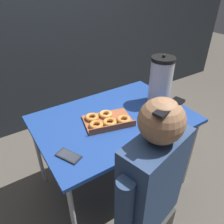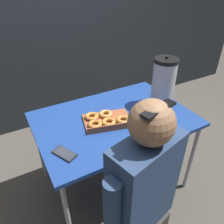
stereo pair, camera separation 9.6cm
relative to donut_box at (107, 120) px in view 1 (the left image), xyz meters
The scene contains 7 objects.
ground_plane 0.76m from the donut_box, 15.94° to the left, with size 12.00×12.00×0.00m, color #4C473F.
back_wall 1.45m from the donut_box, 86.52° to the left, with size 6.00×0.11×2.56m.
folding_table 0.11m from the donut_box, 15.94° to the left, with size 1.19×0.82×0.74m.
donut_box is the anchor object (origin of this frame).
coffee_urn 0.57m from the donut_box, ahead, with size 0.19×0.22×0.42m.
cell_phone 0.42m from the donut_box, 155.76° to the right, with size 0.14×0.17×0.01m.
person_seated 0.64m from the donut_box, 99.56° to the right, with size 0.52×0.28×1.26m.
Camera 1 is at (-0.77, -1.15, 1.70)m, focal length 35.00 mm.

